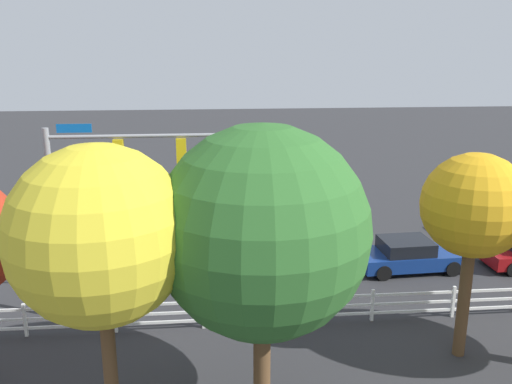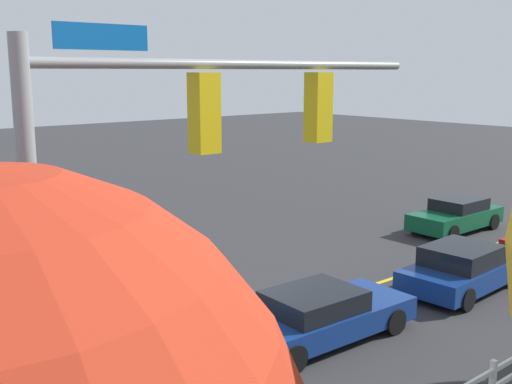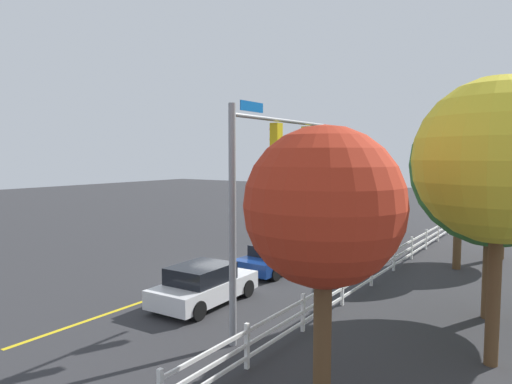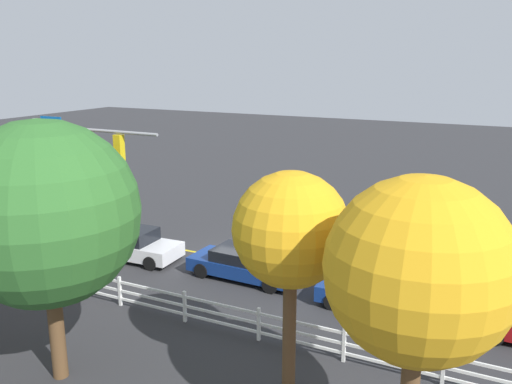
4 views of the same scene
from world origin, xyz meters
The scene contains 10 objects.
ground_plane centered at (0.00, 0.00, 0.00)m, with size 120.00×120.00×0.00m, color #2D2D30.
lane_center_stripe centered at (-4.00, 0.00, 0.00)m, with size 28.00×0.16×0.01m, color gold.
signal_assembly centered at (4.53, 4.96, 4.74)m, with size 6.14×0.38×6.78m.
car_1 centered at (-7.29, 1.94, 0.66)m, with size 4.49×2.21×1.35m.
car_3 centered at (3.98, 1.98, 0.69)m, with size 4.27×2.09×1.43m.
car_4 centered at (-1.58, 1.68, 0.62)m, with size 4.84×2.10×1.26m.
white_rail_fence centered at (-3.00, 6.11, 0.60)m, with size 26.10×0.10×1.15m.
tree_0 centered at (-9.91, 9.81, 4.79)m, with size 3.96×3.96×6.79m.
tree_3 centered at (-0.18, 10.53, 4.93)m, with size 5.14×5.14×7.51m.
tree_4 centered at (-6.48, 8.40, 4.73)m, with size 3.04×3.04×6.30m.
Camera 4 is at (-11.53, 20.54, 9.02)m, focal length 37.92 mm.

